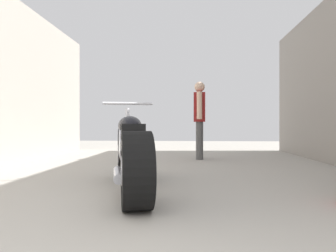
{
  "coord_description": "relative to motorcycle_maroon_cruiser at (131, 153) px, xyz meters",
  "views": [
    {
      "loc": [
        0.33,
        -0.56,
        0.72
      ],
      "look_at": [
        0.01,
        4.17,
        0.71
      ],
      "focal_mm": 32.6,
      "sensor_mm": 36.0,
      "label": 1
    }
  ],
  "objects": [
    {
      "name": "mechanic_in_blue",
      "position": [
        0.86,
        3.29,
        0.51
      ],
      "size": [
        0.26,
        0.67,
        1.66
      ],
      "color": "#4C4C4C",
      "rests_on": "ground_plane"
    },
    {
      "name": "ground_plane",
      "position": [
        0.29,
        1.27,
        -0.42
      ],
      "size": [
        19.13,
        19.13,
        0.0
      ],
      "primitive_type": "plane",
      "color": "#A8A399"
    },
    {
      "name": "motorcycle_maroon_cruiser",
      "position": [
        0.0,
        0.0,
        0.0
      ],
      "size": [
        0.88,
        2.2,
        1.03
      ],
      "color": "black",
      "rests_on": "ground_plane"
    }
  ]
}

